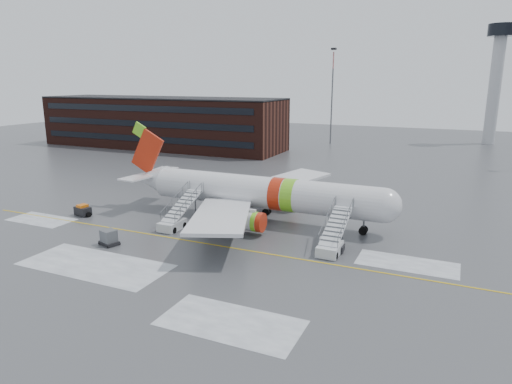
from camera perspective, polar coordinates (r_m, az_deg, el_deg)
The scene contains 10 objects.
ground at distance 48.67m, azimuth -6.09°, elevation -5.99°, with size 260.00×260.00×0.00m, color #494C4F.
airliner at distance 54.31m, azimuth -0.05°, elevation -0.04°, with size 35.03×32.97×11.18m.
airstair_fwd at distance 45.52m, azimuth 9.48°, elevation -6.11°, with size 2.05×7.70×3.48m.
airstair_aft at distance 52.78m, azimuth -9.99°, elevation -3.32°, with size 2.05×7.70×3.48m.
pushback_tug at distance 45.85m, azimuth 9.18°, elevation -6.53°, with size 2.57×1.99×1.43m.
uld_container at distance 49.23m, azimuth -17.91°, elevation -5.48°, with size 2.24×1.91×1.56m.
baggage_tractor at distance 60.76m, azimuth -20.83°, elevation -2.21°, with size 2.80×1.65×1.40m.
terminal_building at distance 116.98m, azimuth -11.76°, elevation 8.55°, with size 62.00×16.11×12.30m.
control_tower at distance 134.57m, azimuth 27.88°, elevation 13.29°, with size 6.40×6.40×30.00m.
light_mast_far_n at distance 121.53m, azimuth 9.51°, elevation 12.44°, with size 1.20×1.20×24.25m.
Camera 1 is at (23.37, -39.39, 16.47)m, focal length 32.00 mm.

